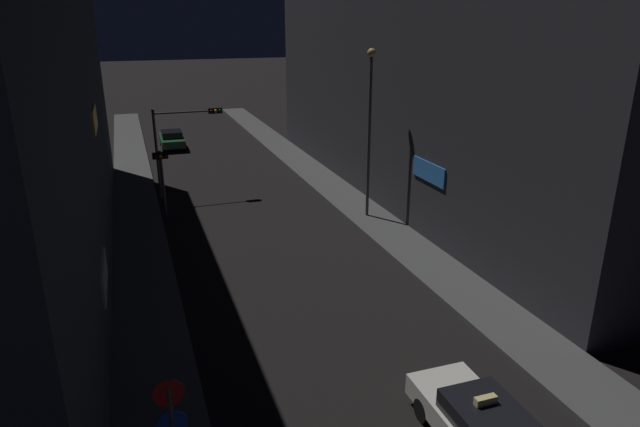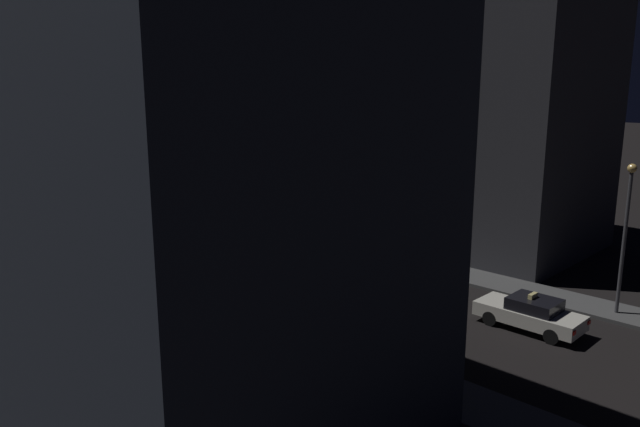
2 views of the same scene
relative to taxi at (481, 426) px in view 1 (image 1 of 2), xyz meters
name	(u,v)px [view 1 (image 1 of 2)]	position (x,y,z in m)	size (l,w,h in m)	color
sidewalk_left	(137,211)	(-7.40, 21.44, -0.65)	(2.44, 67.68, 0.17)	#4C4C4C
sidewalk_right	(336,190)	(4.32, 21.44, -0.65)	(2.44, 67.68, 0.17)	#4C4C4C
building_facade_right	(464,28)	(11.22, 19.40, 8.83)	(11.44, 34.16, 19.14)	#333338
taxi	(481,426)	(0.00, 0.00, 0.00)	(1.84, 4.46, 1.62)	silver
far_car	(172,139)	(-4.06, 37.35, 0.00)	(1.85, 4.46, 1.42)	#1E512D
traffic_light_overhead	(182,133)	(-4.43, 23.78, 3.05)	(4.00, 0.41, 5.24)	#47474C
traffic_light_left_kerb	(162,170)	(-5.93, 20.36, 1.84)	(0.80, 0.42, 3.58)	#47474C
street_lamp_far_block	(370,117)	(4.21, 16.46, 4.67)	(0.42, 0.42, 8.58)	#47474C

